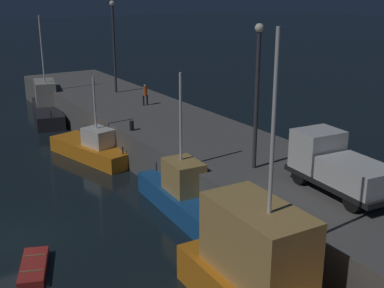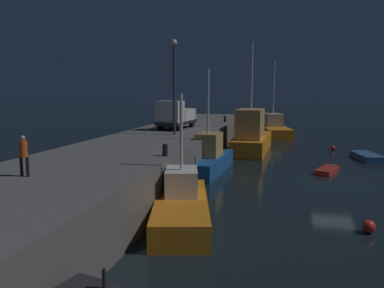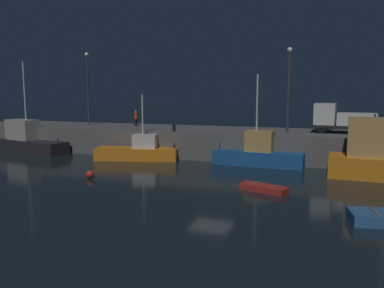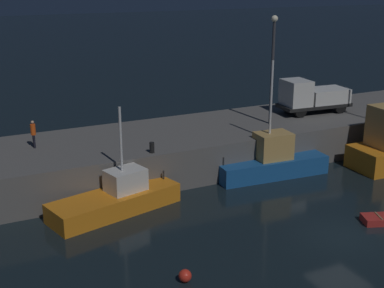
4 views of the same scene
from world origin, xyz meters
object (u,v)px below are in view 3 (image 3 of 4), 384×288
Objects in this scene: dinghy_orange_near at (264,188)px; bollard_west at (174,128)px; lamp_post_east at (289,83)px; fishing_trawler_green at (259,154)px; fishing_boat_white at (139,151)px; fishing_boat_blue at (29,140)px; utility_truck at (342,119)px; lamp_post_west at (88,83)px; dockworker at (136,117)px; mooring_buoy_near at (90,174)px.

dinghy_orange_near is 13.29m from bollard_west.
fishing_trawler_green is at bearing -121.58° from lamp_post_east.
fishing_boat_white reaches higher than bollard_west.
fishing_boat_blue is 1.62× the size of utility_truck.
lamp_post_east reaches higher than fishing_boat_blue.
fishing_boat_blue is 2.95× the size of dinghy_orange_near.
lamp_post_west is at bearing 165.80° from fishing_trawler_green.
fishing_boat_blue is at bearing -179.53° from fishing_trawler_green.
fishing_trawler_green is 6.79m from lamp_post_east.
bollard_west is (-9.59, -2.27, -3.95)m from lamp_post_east.
utility_truck is at bearing -1.57° from dockworker.
mooring_buoy_near is at bearing -75.80° from dockworker.
lamp_post_west reaches higher than fishing_boat_blue.
fishing_boat_white is 1.36× the size of utility_truck.
lamp_post_west is 25.73m from utility_truck.
lamp_post_east is (24.80, 3.28, 5.53)m from fishing_boat_blue.
lamp_post_east is at bearing 44.32° from mooring_buoy_near.
dinghy_orange_near is at bearing 1.83° from mooring_buoy_near.
fishing_trawler_green reaches higher than fishing_boat_white.
lamp_post_west reaches higher than dinghy_orange_near.
lamp_post_east is at bearing -6.28° from dockworker.
dinghy_orange_near is at bearing -31.71° from fishing_boat_white.
fishing_trawler_green reaches higher than bollard_west.
dockworker is (-15.20, 13.05, 3.16)m from dinghy_orange_near.
lamp_post_west reaches higher than bollard_west.
dockworker is (-15.41, 1.70, -3.33)m from lamp_post_east.
fishing_trawler_green is at bearing -19.51° from dockworker.
fishing_trawler_green reaches higher than dinghy_orange_near.
dockworker is at bearing 139.34° from dinghy_orange_near.
dockworker is at bearing 160.49° from fishing_trawler_green.
bollard_west is (-9.37, 9.08, 2.54)m from dinghy_orange_near.
mooring_buoy_near is at bearing -55.96° from lamp_post_west.
lamp_post_east reaches higher than dockworker.
fishing_boat_white is 14.22m from lamp_post_east.
utility_truck is at bearing -1.40° from lamp_post_west.
dinghy_orange_near is at bearing -40.66° from dockworker.
mooring_buoy_near is 0.34× the size of dockworker.
utility_truck is at bearing 13.80° from bollard_west.
fishing_boat_blue is at bearing 177.23° from fishing_boat_white.
lamp_post_east reaches higher than bollard_west.
bollard_west reaches higher than dinghy_orange_near.
mooring_buoy_near is 0.88× the size of bollard_west.
lamp_post_east is at bearing 88.90° from dinghy_orange_near.
fishing_trawler_green is 7.93m from bollard_west.
dinghy_orange_near is 13.08m from lamp_post_east.
fishing_trawler_green is 8.47m from dinghy_orange_near.
fishing_trawler_green is at bearing -145.93° from utility_truck.
utility_truck is (4.38, 1.15, -3.04)m from lamp_post_east.
fishing_boat_blue reaches higher than fishing_boat_white.
bollard_west is (2.73, 1.61, 2.00)m from fishing_boat_white.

